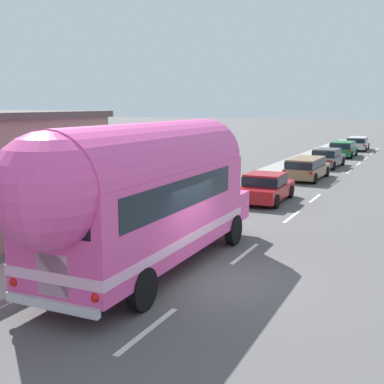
{
  "coord_description": "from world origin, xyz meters",
  "views": [
    {
      "loc": [
        4.98,
        -11.75,
        4.59
      ],
      "look_at": [
        -1.87,
        2.66,
        1.8
      ],
      "focal_mm": 46.94,
      "sensor_mm": 36.0,
      "label": 1
    }
  ],
  "objects_px": {
    "painted_bus": "(142,192)",
    "car_lead": "(265,187)",
    "car_fifth": "(358,143)",
    "car_third": "(327,157)",
    "car_fourth": "(343,148)",
    "car_second": "(307,167)"
  },
  "relations": [
    {
      "from": "car_fourth",
      "to": "car_third",
      "type": "bearing_deg",
      "value": -89.2
    },
    {
      "from": "painted_bus",
      "to": "car_second",
      "type": "bearing_deg",
      "value": 90.0
    },
    {
      "from": "painted_bus",
      "to": "car_fifth",
      "type": "relative_size",
      "value": 2.27
    },
    {
      "from": "car_lead",
      "to": "car_fourth",
      "type": "bearing_deg",
      "value": 89.99
    },
    {
      "from": "car_lead",
      "to": "car_third",
      "type": "distance_m",
      "value": 14.89
    },
    {
      "from": "car_lead",
      "to": "car_third",
      "type": "height_order",
      "value": "same"
    },
    {
      "from": "painted_bus",
      "to": "car_lead",
      "type": "bearing_deg",
      "value": 90.84
    },
    {
      "from": "painted_bus",
      "to": "car_third",
      "type": "xyz_separation_m",
      "value": [
        -0.05,
        26.48,
        -1.56
      ]
    },
    {
      "from": "painted_bus",
      "to": "car_third",
      "type": "relative_size",
      "value": 2.17
    },
    {
      "from": "car_lead",
      "to": "car_fourth",
      "type": "xyz_separation_m",
      "value": [
        0.0,
        23.06,
        0.06
      ]
    },
    {
      "from": "car_second",
      "to": "car_fifth",
      "type": "distance_m",
      "value": 22.3
    },
    {
      "from": "car_lead",
      "to": "car_fifth",
      "type": "bearing_deg",
      "value": 89.43
    },
    {
      "from": "painted_bus",
      "to": "car_second",
      "type": "distance_m",
      "value": 19.63
    },
    {
      "from": "painted_bus",
      "to": "car_third",
      "type": "distance_m",
      "value": 26.53
    },
    {
      "from": "painted_bus",
      "to": "car_fourth",
      "type": "relative_size",
      "value": 2.24
    },
    {
      "from": "painted_bus",
      "to": "car_fifth",
      "type": "height_order",
      "value": "painted_bus"
    },
    {
      "from": "car_fifth",
      "to": "painted_bus",
      "type": "bearing_deg",
      "value": -90.18
    },
    {
      "from": "car_third",
      "to": "car_fourth",
      "type": "height_order",
      "value": "same"
    },
    {
      "from": "car_second",
      "to": "car_third",
      "type": "relative_size",
      "value": 1.01
    },
    {
      "from": "car_third",
      "to": "car_fourth",
      "type": "bearing_deg",
      "value": 90.8
    },
    {
      "from": "car_second",
      "to": "painted_bus",
      "type": "bearing_deg",
      "value": -90.0
    },
    {
      "from": "car_fourth",
      "to": "car_fifth",
      "type": "height_order",
      "value": "same"
    }
  ]
}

